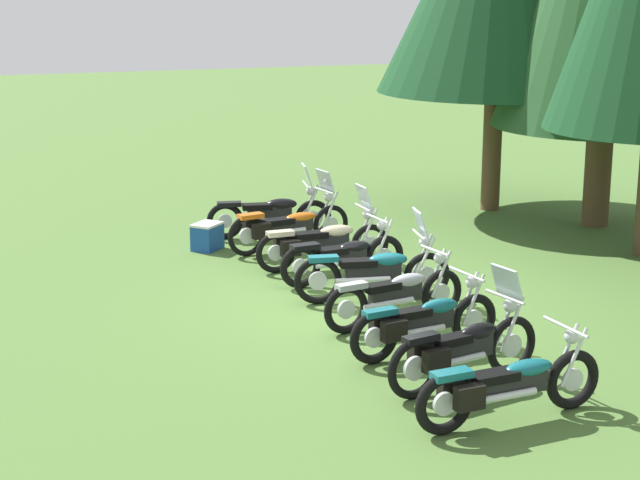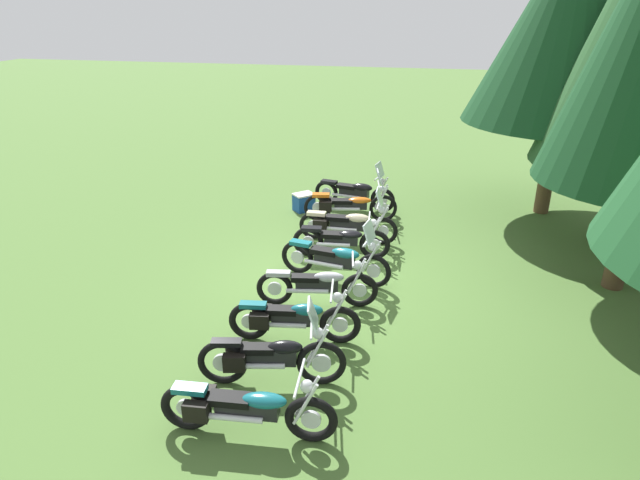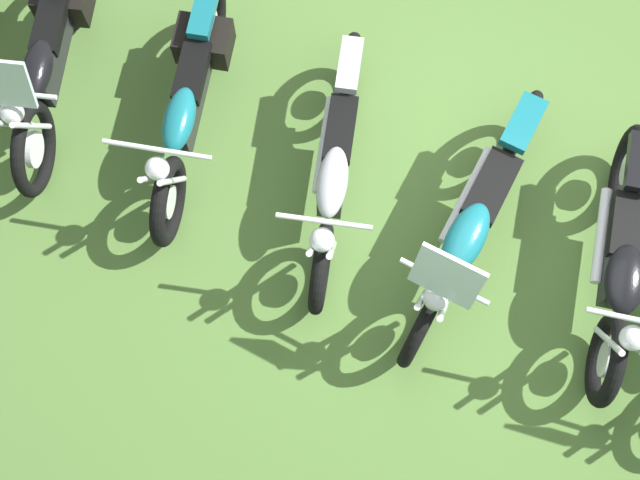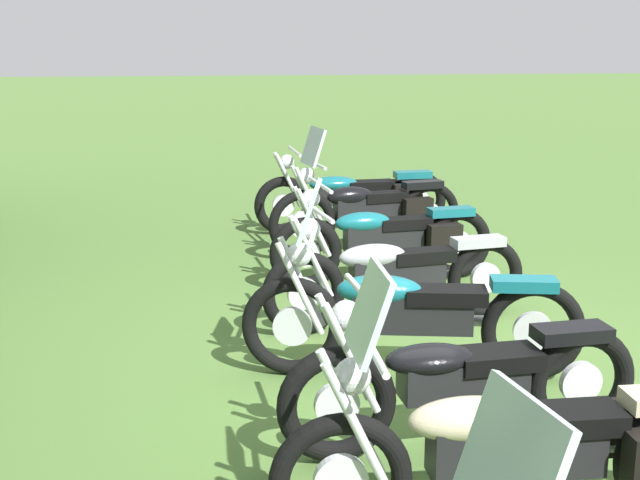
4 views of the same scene
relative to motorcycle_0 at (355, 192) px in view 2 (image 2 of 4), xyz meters
The scene contains 12 objects.
ground_plane 4.40m from the motorcycle_0, ahead, with size 80.00×80.00×0.00m, color #4C7033.
motorcycle_0 is the anchor object (origin of this frame).
motorcycle_1 1.00m from the motorcycle_0, ahead, with size 0.84×2.37×1.37m.
motorcycle_2 2.32m from the motorcycle_0, ahead, with size 0.60×2.34×1.35m.
motorcycle_3 3.21m from the motorcycle_0, ahead, with size 0.69×2.16×0.99m.
motorcycle_4 4.29m from the motorcycle_0, ahead, with size 0.69×2.35×1.37m.
motorcycle_5 5.37m from the motorcycle_0, ahead, with size 0.68×2.24×0.99m.
motorcycle_6 6.58m from the motorcycle_0, ahead, with size 0.78×2.19×1.00m.
motorcycle_7 7.73m from the motorcycle_0, ahead, with size 0.80×2.16×1.38m.
motorcycle_8 8.80m from the motorcycle_0, ahead, with size 0.77×2.35×1.00m.
pine_tree_0 6.73m from the motorcycle_0, 99.08° to the left, with size 4.75×4.75×7.46m.
picnic_cooler 1.43m from the motorcycle_0, 70.01° to the right, with size 0.65×0.65×0.48m.
Camera 2 is at (9.61, 2.00, 5.21)m, focal length 30.54 mm.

